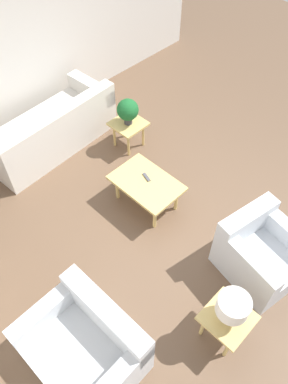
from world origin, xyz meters
The scene contains 11 objects.
ground_plane centered at (0.00, 0.00, 0.00)m, with size 14.00×14.00×0.00m, color brown.
wall_right centered at (3.06, 0.00, 1.35)m, with size 0.12×7.20×2.70m.
sofa centered at (2.23, 0.39, 0.31)m, with size 1.04×2.16×0.82m.
armchair centered at (-1.36, -0.04, 0.32)m, with size 1.04×0.97×0.80m.
loveseat centered at (-0.72, 2.12, 0.31)m, with size 1.15×0.92×0.80m.
coffee_table centered at (0.32, 0.18, 0.40)m, with size 0.94×0.64×0.45m.
side_table_plant centered at (1.36, -0.48, 0.39)m, with size 0.49×0.49×0.46m.
side_table_lamp centered at (-1.58, 0.92, 0.39)m, with size 0.49×0.49×0.46m.
potted_plant centered at (1.36, -0.48, 0.71)m, with size 0.33×0.33×0.42m.
table_lamp centered at (-1.58, 0.92, 0.72)m, with size 0.33×0.33×0.39m.
remote_control centered at (0.37, 0.13, 0.46)m, with size 0.16×0.09×0.02m.
Camera 1 is at (-1.99, 2.57, 4.23)m, focal length 35.00 mm.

